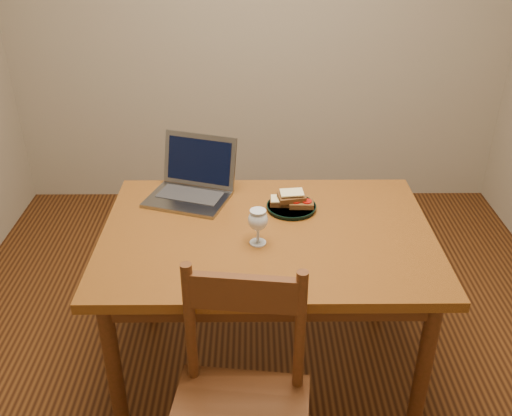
{
  "coord_description": "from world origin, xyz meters",
  "views": [
    {
      "loc": [
        -0.05,
        -2.01,
        1.92
      ],
      "look_at": [
        -0.03,
        -0.03,
        0.8
      ],
      "focal_mm": 40.0,
      "sensor_mm": 36.0,
      "label": 1
    }
  ],
  "objects_px": {
    "plate": "(291,207)",
    "laptop": "(193,181)",
    "table": "(267,249)",
    "milk_glass": "(258,227)",
    "chair": "(239,403)"
  },
  "relations": [
    {
      "from": "plate",
      "to": "laptop",
      "type": "relative_size",
      "value": 0.51
    },
    {
      "from": "table",
      "to": "milk_glass",
      "type": "height_order",
      "value": "milk_glass"
    },
    {
      "from": "table",
      "to": "laptop",
      "type": "height_order",
      "value": "laptop"
    },
    {
      "from": "chair",
      "to": "laptop",
      "type": "height_order",
      "value": "laptop"
    },
    {
      "from": "table",
      "to": "chair",
      "type": "bearing_deg",
      "value": -98.99
    },
    {
      "from": "table",
      "to": "milk_glass",
      "type": "xyz_separation_m",
      "value": [
        -0.04,
        -0.09,
        0.16
      ]
    },
    {
      "from": "chair",
      "to": "milk_glass",
      "type": "relative_size",
      "value": 3.33
    },
    {
      "from": "milk_glass",
      "to": "laptop",
      "type": "relative_size",
      "value": 0.35
    },
    {
      "from": "table",
      "to": "milk_glass",
      "type": "relative_size",
      "value": 8.96
    },
    {
      "from": "table",
      "to": "milk_glass",
      "type": "distance_m",
      "value": 0.18
    },
    {
      "from": "milk_glass",
      "to": "laptop",
      "type": "distance_m",
      "value": 0.49
    },
    {
      "from": "chair",
      "to": "milk_glass",
      "type": "xyz_separation_m",
      "value": [
        0.06,
        0.56,
        0.31
      ]
    },
    {
      "from": "plate",
      "to": "laptop",
      "type": "xyz_separation_m",
      "value": [
        -0.42,
        0.14,
        0.06
      ]
    },
    {
      "from": "plate",
      "to": "milk_glass",
      "type": "distance_m",
      "value": 0.3
    },
    {
      "from": "chair",
      "to": "plate",
      "type": "xyz_separation_m",
      "value": [
        0.21,
        0.82,
        0.24
      ]
    }
  ]
}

